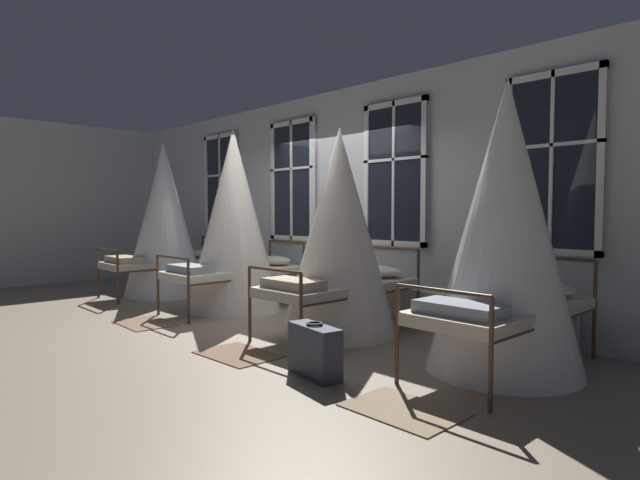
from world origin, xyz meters
TOP-DOWN VIEW (x-y plane):
  - ground at (0.00, 0.00)m, footprint 21.36×21.36m
  - back_wall_with_windows at (0.00, 1.21)m, footprint 11.68×0.10m
  - window_bank at (-0.00, 1.09)m, footprint 7.03×0.10m
  - cot_first at (-3.00, -0.04)m, footprint 1.35×1.99m
  - cot_second at (-1.02, 0.01)m, footprint 1.35×1.98m
  - cot_third at (1.06, 0.03)m, footprint 1.35×1.98m
  - cot_fourth at (3.06, 0.03)m, footprint 1.35×1.99m
  - rug_second at (-1.01, -1.36)m, footprint 0.82×0.59m
  - rug_third at (1.01, -1.36)m, footprint 0.81×0.58m
  - rug_fourth at (3.02, -1.36)m, footprint 0.81×0.57m
  - suitcase_dark at (2.02, -1.28)m, footprint 0.59×0.30m

SIDE VIEW (x-z plane):
  - ground at x=0.00m, z-range 0.00..0.00m
  - rug_second at x=-1.01m, z-range 0.00..0.01m
  - rug_third at x=1.01m, z-range 0.00..0.01m
  - rug_fourth at x=3.02m, z-range 0.00..0.01m
  - suitcase_dark at x=2.02m, z-range -0.01..0.46m
  - window_bank at x=0.00m, z-range -0.30..2.46m
  - cot_third at x=1.06m, z-range -0.03..2.34m
  - cot_fourth at x=3.06m, z-range -0.04..2.54m
  - cot_first at x=-3.00m, z-range -0.04..2.55m
  - cot_second at x=-1.02m, z-range -0.04..2.56m
  - back_wall_with_windows at x=0.00m, z-range 0.00..3.16m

